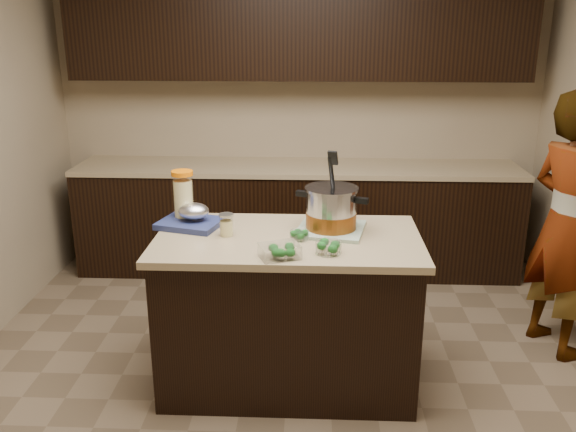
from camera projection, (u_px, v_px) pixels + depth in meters
The scene contains 13 objects.
ground_plane at pixel (288, 379), 3.62m from camera, with size 4.00×4.00×0.00m, color brown.
room_shell at pixel (288, 86), 3.09m from camera, with size 4.04×4.04×2.72m.
back_cabinets at pixel (298, 159), 4.98m from camera, with size 3.60×0.63×2.33m.
island at pixel (288, 310), 3.48m from camera, with size 1.46×0.81×0.90m.
dish_towel at pixel (331, 229), 3.43m from camera, with size 0.36×0.36×0.02m, color #5A8664.
stock_pot at pixel (331, 211), 3.40m from camera, with size 0.40×0.39×0.42m.
lemonade_pitcher at pixel (183, 199), 3.55m from camera, with size 0.16×0.16×0.30m.
mason_jar at pixel (226, 225), 3.34m from camera, with size 0.11×0.11×0.13m.
broccoli_tub_left at pixel (299, 235), 3.30m from camera, with size 0.11×0.11×0.05m.
broccoli_tub_right at pixel (328, 248), 3.10m from camera, with size 0.16×0.16×0.06m.
broccoli_tub_rect at pixel (279, 252), 3.04m from camera, with size 0.23×0.20×0.07m.
blue_tray at pixel (192, 219), 3.50m from camera, with size 0.40×0.35×0.13m.
person at pixel (568, 225), 3.74m from camera, with size 0.61×0.40×1.66m, color gray.
Camera 1 is at (0.14, -3.14, 2.05)m, focal length 38.00 mm.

